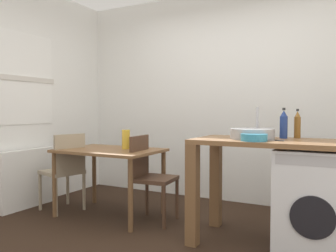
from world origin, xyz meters
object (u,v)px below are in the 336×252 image
Objects in this scene: bottle_squat_brown at (297,125)px; bottle_tall_green at (284,125)px; washing_machine at (316,202)px; vase at (126,139)px; dining_table at (110,158)px; mixing_bowl at (254,137)px; chair_person_seat at (65,168)px; chair_opposite at (148,173)px.

bottle_tall_green is at bearing -137.15° from bottle_squat_brown.
vase is (-1.97, 0.16, 0.42)m from washing_machine.
bottle_tall_green reaches higher than dining_table.
mixing_bowl is 1.56m from vase.
dining_table is 4.20× the size of bottle_squat_brown.
chair_person_seat is 1.04m from chair_opposite.
bottle_squat_brown is (1.93, 0.22, 0.40)m from dining_table.
vase is at bearing -57.79° from chair_person_seat.
mixing_bowl is (-0.27, -0.48, -0.09)m from bottle_squat_brown.
bottle_squat_brown is at bearing 91.23° from chair_opposite.
vase reaches higher than dining_table.
bottle_squat_brown is at bearing 42.85° from bottle_tall_green.
bottle_squat_brown reaches higher than washing_machine.
chair_opposite is (0.48, 0.04, -0.14)m from dining_table.
dining_table is 0.50m from chair_opposite.
mixing_bowl is (2.21, -0.14, 0.45)m from chair_person_seat.
chair_person_seat is 2.45m from bottle_tall_green.
mixing_bowl reaches higher than vase.
bottle_tall_green reaches higher than mixing_bowl.
washing_machine is 4.03× the size of mixing_bowl.
bottle_tall_green reaches higher than vase.
mixing_bowl is (1.66, -0.26, 0.31)m from dining_table.
chair_person_seat reaches higher than washing_machine.
dining_table is 4.06× the size of bottle_tall_green.
chair_person_seat reaches higher than dining_table.
bottle_squat_brown is (-0.19, 0.28, 0.61)m from washing_machine.
mixing_bowl is at bearing -113.47° from bottle_tall_green.
washing_machine is 2.02m from vase.
chair_person_seat is 4.20× the size of vase.
chair_person_seat is 3.43× the size of bottle_squat_brown.
chair_person_seat is 4.21× the size of mixing_bowl.
chair_person_seat is (-0.55, -0.12, -0.14)m from dining_table.
vase is at bearing -176.24° from bottle_squat_brown.
mixing_bowl is at bearing -13.44° from vase.
vase is at bearing 166.56° from mixing_bowl.
dining_table is 1.28× the size of washing_machine.
dining_table is at bearing -176.19° from bottle_tall_green.
washing_machine is at bearing 23.29° from mixing_bowl.
chair_opposite is 1.05× the size of washing_machine.
bottle_squat_brown reaches higher than vase.
chair_person_seat and chair_opposite have the same top height.
bottle_tall_green is (1.83, 0.12, 0.40)m from dining_table.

